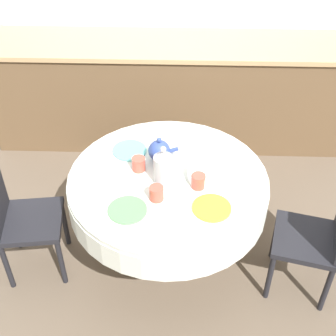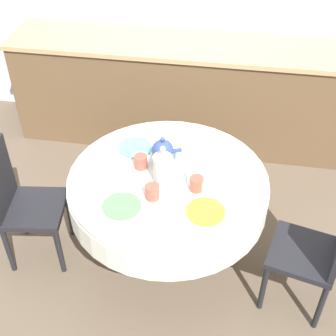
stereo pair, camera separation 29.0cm
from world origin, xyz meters
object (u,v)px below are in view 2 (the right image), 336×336
(chair_right, at_px, (21,200))
(teapot, at_px, (163,150))
(coffee_carafe, at_px, (163,167))
(chair_left, at_px, (319,249))

(chair_right, distance_m, teapot, 1.01)
(chair_right, relative_size, coffee_carafe, 3.41)
(coffee_carafe, height_order, teapot, coffee_carafe)
(teapot, bearing_deg, coffee_carafe, -80.53)
(coffee_carafe, bearing_deg, chair_left, -11.63)
(chair_left, xyz_separation_m, coffee_carafe, (-0.98, 0.20, 0.34))
(chair_right, height_order, teapot, same)
(chair_left, xyz_separation_m, chair_right, (-1.93, 0.11, 0.00))
(coffee_carafe, bearing_deg, chair_right, -174.25)
(chair_left, bearing_deg, chair_right, 100.73)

